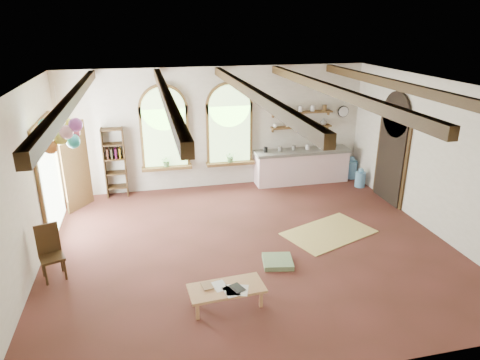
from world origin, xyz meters
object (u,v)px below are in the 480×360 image
object	(u,v)px
kitchen_counter	(302,166)
coffee_table	(226,289)
side_chair	(53,263)
balloon_cluster	(61,133)

from	to	relation	value
kitchen_counter	coffee_table	xyz separation A→B (m)	(-3.13, -5.00, -0.17)
coffee_table	side_chair	size ratio (longest dim) A/B	1.25
kitchen_counter	coffee_table	distance (m)	5.90
coffee_table	balloon_cluster	size ratio (longest dim) A/B	1.07
side_chair	coffee_table	bearing A→B (deg)	-27.36
kitchen_counter	coffee_table	bearing A→B (deg)	-122.04
side_chair	balloon_cluster	bearing A→B (deg)	77.53
kitchen_counter	balloon_cluster	distance (m)	6.46
kitchen_counter	coffee_table	size ratio (longest dim) A/B	2.17
kitchen_counter	side_chair	bearing A→B (deg)	-149.31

